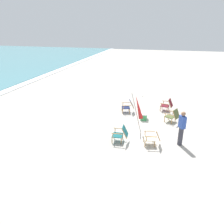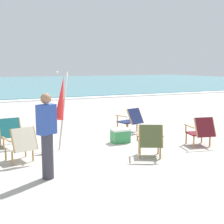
{
  "view_description": "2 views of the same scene",
  "coord_description": "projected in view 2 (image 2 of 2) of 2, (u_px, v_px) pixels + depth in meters",
  "views": [
    {
      "loc": [
        -10.73,
        -0.74,
        5.12
      ],
      "look_at": [
        0.36,
        2.1,
        0.55
      ],
      "focal_mm": 35.0,
      "sensor_mm": 36.0,
      "label": 1
    },
    {
      "loc": [
        -2.71,
        -7.27,
        2.13
      ],
      "look_at": [
        0.92,
        0.66,
        0.83
      ],
      "focal_mm": 50.0,
      "sensor_mm": 36.0,
      "label": 2
    }
  ],
  "objects": [
    {
      "name": "umbrella_furled_red",
      "position": [
        61.0,
        98.0,
        7.99
      ],
      "size": [
        0.59,
        0.75,
        2.0
      ],
      "color": "#B7B2A8",
      "rests_on": "ground"
    },
    {
      "name": "ground_plane",
      "position": [
        90.0,
        150.0,
        7.97
      ],
      "size": [
        80.0,
        80.0,
        0.0
      ],
      "primitive_type": "plane",
      "color": "#B2AAA0"
    },
    {
      "name": "cooler_box",
      "position": [
        120.0,
        135.0,
        8.69
      ],
      "size": [
        0.49,
        0.35,
        0.4
      ],
      "color": "#338C4C",
      "rests_on": "ground"
    },
    {
      "name": "person_near_chairs",
      "position": [
        47.0,
        135.0,
        5.83
      ],
      "size": [
        0.39,
        0.33,
        1.63
      ],
      "color": "#383842",
      "rests_on": "ground"
    },
    {
      "name": "beach_chair_back_left",
      "position": [
        201.0,
        131.0,
        8.22
      ],
      "size": [
        0.7,
        0.81,
        0.8
      ],
      "color": "maroon",
      "rests_on": "ground"
    },
    {
      "name": "beach_chair_back_right",
      "position": [
        9.0,
        131.0,
        8.14
      ],
      "size": [
        0.62,
        0.76,
        0.8
      ],
      "color": "#196066",
      "rests_on": "ground"
    },
    {
      "name": "beach_chair_far_center",
      "position": [
        150.0,
        140.0,
        7.19
      ],
      "size": [
        0.83,
        0.88,
        0.81
      ],
      "color": "#515B33",
      "rests_on": "ground"
    },
    {
      "name": "beach_chair_front_left",
      "position": [
        131.0,
        119.0,
        10.0
      ],
      "size": [
        0.76,
        0.88,
        0.79
      ],
      "color": "#19234C",
      "rests_on": "ground"
    },
    {
      "name": "beach_chair_front_right",
      "position": [
        21.0,
        144.0,
        6.86
      ],
      "size": [
        0.71,
        0.82,
        0.81
      ],
      "color": "beige",
      "rests_on": "ground"
    },
    {
      "name": "surf_band",
      "position": [
        19.0,
        100.0,
        18.98
      ],
      "size": [
        80.0,
        1.1,
        0.06
      ],
      "primitive_type": "cube",
      "color": "white",
      "rests_on": "ground"
    }
  ]
}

